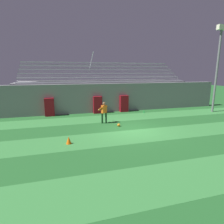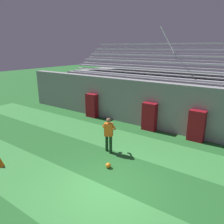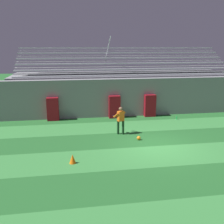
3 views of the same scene
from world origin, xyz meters
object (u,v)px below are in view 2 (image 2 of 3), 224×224
at_px(padding_pillar_far_left, 92,105).
at_px(traffic_cone, 0,162).
at_px(padding_pillar_gate_left, 149,117).
at_px(padding_pillar_gate_right, 197,126).
at_px(goalkeeper, 109,133).
at_px(soccer_ball, 108,165).

distance_m(padding_pillar_far_left, traffic_cone, 7.43).
distance_m(padding_pillar_gate_left, padding_pillar_gate_right, 2.67).
bearing_deg(goalkeeper, padding_pillar_gate_left, 85.97).
relative_size(goalkeeper, soccer_ball, 7.59).
distance_m(padding_pillar_gate_right, goalkeeper, 4.70).
bearing_deg(traffic_cone, goalkeeper, 51.55).
relative_size(padding_pillar_gate_right, soccer_ball, 7.42).
height_order(padding_pillar_far_left, traffic_cone, padding_pillar_far_left).
relative_size(padding_pillar_gate_left, padding_pillar_gate_right, 1.00).
bearing_deg(soccer_ball, padding_pillar_far_left, 135.77).
distance_m(padding_pillar_gate_left, traffic_cone, 7.97).
xyz_separation_m(padding_pillar_gate_left, traffic_cone, (-3.14, -7.30, -0.61)).
bearing_deg(padding_pillar_gate_left, soccer_ball, -83.32).
xyz_separation_m(goalkeeper, soccer_ball, (0.83, -1.16, -0.84)).
bearing_deg(goalkeeper, soccer_ball, -54.63).
bearing_deg(traffic_cone, padding_pillar_gate_right, 51.48).
bearing_deg(goalkeeper, padding_pillar_gate_right, 51.41).
height_order(padding_pillar_gate_left, soccer_ball, padding_pillar_gate_left).
xyz_separation_m(soccer_ball, traffic_cone, (-3.70, -2.46, 0.10)).
bearing_deg(soccer_ball, padding_pillar_gate_left, 96.68).
relative_size(soccer_ball, traffic_cone, 0.52).
bearing_deg(traffic_cone, soccer_ball, 33.62).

